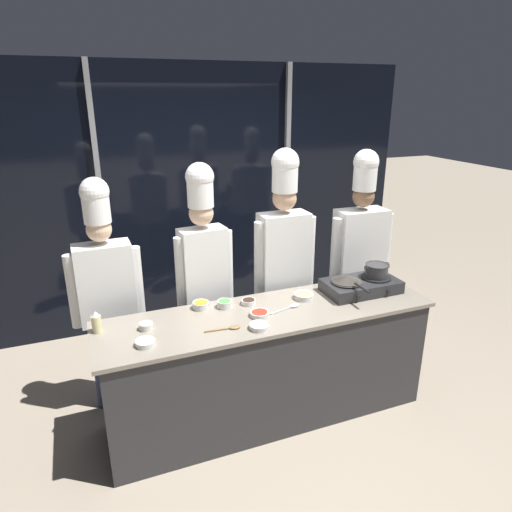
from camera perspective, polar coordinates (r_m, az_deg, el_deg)
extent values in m
plane|color=gray|center=(3.84, 1.45, -19.02)|extent=(24.00, 24.00, 0.00)
cube|color=black|center=(4.89, -7.05, 7.16)|extent=(4.66, 0.04, 2.70)
cube|color=gray|center=(4.70, -18.70, 5.75)|extent=(0.05, 0.05, 2.70)
cube|color=gray|center=(5.18, 3.82, 7.97)|extent=(0.05, 0.05, 2.70)
cube|color=#2D2D30|center=(3.59, 1.51, -13.62)|extent=(2.41, 0.62, 0.87)
cube|color=gray|center=(3.36, 1.58, -7.22)|extent=(2.49, 0.66, 0.03)
cube|color=#28282B|center=(3.75, 12.98, -3.67)|extent=(0.60, 0.33, 0.10)
cylinder|color=black|center=(3.66, 11.25, -3.23)|extent=(0.24, 0.24, 0.01)
cylinder|color=black|center=(3.55, 12.69, -5.06)|extent=(0.03, 0.01, 0.03)
cylinder|color=black|center=(3.81, 14.77, -2.59)|extent=(0.24, 0.24, 0.01)
cylinder|color=black|center=(3.70, 16.26, -4.31)|extent=(0.03, 0.01, 0.03)
cylinder|color=#38332D|center=(3.66, 11.26, -3.09)|extent=(0.23, 0.23, 0.01)
cone|color=#38332D|center=(3.65, 11.28, -2.81)|extent=(0.25, 0.25, 0.05)
cylinder|color=black|center=(3.49, 13.12, -3.88)|extent=(0.02, 0.19, 0.02)
cylinder|color=#333335|center=(3.79, 14.84, -1.78)|extent=(0.18, 0.18, 0.10)
torus|color=#333335|center=(3.77, 14.91, -1.06)|extent=(0.19, 0.19, 0.01)
torus|color=#333335|center=(3.72, 13.61, -1.53)|extent=(0.01, 0.05, 0.05)
torus|color=#333335|center=(3.83, 16.11, -1.11)|extent=(0.01, 0.05, 0.05)
cylinder|color=beige|center=(3.24, -19.30, -8.04)|extent=(0.06, 0.06, 0.12)
cone|color=white|center=(3.21, -19.46, -6.81)|extent=(0.05, 0.05, 0.03)
cylinder|color=white|center=(3.42, -6.90, -6.14)|extent=(0.12, 0.12, 0.05)
torus|color=white|center=(3.41, -6.92, -5.77)|extent=(0.12, 0.12, 0.01)
cylinder|color=orange|center=(3.41, -6.91, -5.94)|extent=(0.10, 0.10, 0.03)
cylinder|color=white|center=(3.29, 0.46, -7.27)|extent=(0.14, 0.14, 0.03)
torus|color=white|center=(3.28, 0.46, -7.02)|extent=(0.14, 0.14, 0.01)
cylinder|color=#B22D1E|center=(3.28, 0.46, -7.13)|extent=(0.11, 0.11, 0.02)
cylinder|color=white|center=(3.12, 0.38, -8.82)|extent=(0.13, 0.13, 0.03)
torus|color=white|center=(3.11, 0.38, -8.57)|extent=(0.14, 0.14, 0.01)
cylinder|color=silver|center=(3.12, 0.38, -8.68)|extent=(0.11, 0.11, 0.02)
cylinder|color=white|center=(3.20, -13.58, -8.55)|extent=(0.09, 0.09, 0.04)
torus|color=white|center=(3.19, -13.61, -8.20)|extent=(0.09, 0.09, 0.01)
cylinder|color=#EAA893|center=(3.19, -13.60, -8.37)|extent=(0.08, 0.08, 0.02)
cylinder|color=white|center=(3.46, -0.93, -5.77)|extent=(0.11, 0.11, 0.03)
torus|color=white|center=(3.45, -0.93, -5.51)|extent=(0.11, 0.11, 0.01)
cylinder|color=#382319|center=(3.46, -0.93, -5.62)|extent=(0.09, 0.09, 0.02)
cylinder|color=white|center=(3.42, -3.94, -6.02)|extent=(0.11, 0.11, 0.05)
torus|color=white|center=(3.41, -3.95, -5.63)|extent=(0.11, 0.11, 0.01)
cylinder|color=#4C9E47|center=(3.41, -3.95, -5.82)|extent=(0.09, 0.09, 0.03)
cylinder|color=white|center=(3.57, 5.98, -5.02)|extent=(0.15, 0.15, 0.04)
torus|color=white|center=(3.56, 5.99, -4.74)|extent=(0.15, 0.15, 0.01)
cylinder|color=#9E896B|center=(3.57, 5.99, -4.86)|extent=(0.12, 0.12, 0.02)
cylinder|color=white|center=(3.02, -13.68, -10.52)|extent=(0.13, 0.13, 0.03)
torus|color=white|center=(3.01, -13.71, -10.25)|extent=(0.13, 0.13, 0.01)
cylinder|color=beige|center=(3.01, -13.70, -10.37)|extent=(0.10, 0.10, 0.02)
cube|color=#B2B5BA|center=(3.36, 3.08, -6.85)|extent=(0.18, 0.07, 0.01)
ellipsoid|color=#B2B5BA|center=(3.44, 4.78, -6.18)|extent=(0.10, 0.08, 0.02)
cube|color=olive|center=(3.11, -4.93, -9.21)|extent=(0.17, 0.03, 0.01)
ellipsoid|color=olive|center=(3.14, -2.68, -8.87)|extent=(0.08, 0.06, 0.02)
cylinder|color=#2D3856|center=(3.91, -15.54, -12.28)|extent=(0.11, 0.11, 0.76)
cylinder|color=#2D3856|center=(3.90, -18.89, -12.76)|extent=(0.11, 0.11, 0.76)
cube|color=white|center=(3.60, -18.31, -3.24)|extent=(0.42, 0.22, 0.61)
cylinder|color=white|center=(3.59, -14.60, -3.16)|extent=(0.08, 0.08, 0.56)
cylinder|color=white|center=(3.57, -21.89, -4.17)|extent=(0.08, 0.08, 0.56)
sphere|color=beige|center=(3.46, -19.05, 3.16)|extent=(0.18, 0.18, 0.18)
cylinder|color=white|center=(3.42, -19.35, 5.75)|extent=(0.19, 0.19, 0.22)
sphere|color=white|center=(3.40, -19.56, 7.59)|extent=(0.20, 0.20, 0.20)
cylinder|color=#4C4C51|center=(3.97, -4.82, -10.79)|extent=(0.09, 0.09, 0.79)
cylinder|color=#4C4C51|center=(3.91, -7.56, -11.43)|extent=(0.09, 0.09, 0.79)
cube|color=white|center=(3.62, -6.59, -1.40)|extent=(0.38, 0.23, 0.64)
cylinder|color=white|center=(3.67, -3.48, -1.17)|extent=(0.07, 0.07, 0.59)
cylinder|color=white|center=(3.54, -9.46, -2.25)|extent=(0.07, 0.07, 0.59)
sphere|color=beige|center=(3.49, -6.87, 5.29)|extent=(0.19, 0.19, 0.19)
cylinder|color=white|center=(3.45, -6.98, 7.95)|extent=(0.20, 0.20, 0.23)
sphere|color=white|center=(3.43, -7.06, 9.81)|extent=(0.21, 0.21, 0.21)
cylinder|color=#2D3856|center=(4.16, 4.66, -9.00)|extent=(0.11, 0.11, 0.82)
cylinder|color=#2D3856|center=(4.07, 1.75, -9.59)|extent=(0.11, 0.11, 0.82)
cube|color=white|center=(3.81, 3.43, 0.51)|extent=(0.41, 0.21, 0.66)
cylinder|color=white|center=(3.88, 6.72, 0.57)|extent=(0.08, 0.08, 0.61)
cylinder|color=white|center=(3.70, 0.40, -0.30)|extent=(0.08, 0.08, 0.61)
sphere|color=tan|center=(3.68, 3.58, 7.19)|extent=(0.20, 0.20, 0.20)
cylinder|color=white|center=(3.65, 3.63, 9.81)|extent=(0.21, 0.21, 0.23)
sphere|color=white|center=(3.63, 3.67, 11.63)|extent=(0.22, 0.22, 0.22)
cylinder|color=#232326|center=(4.52, 13.45, -7.20)|extent=(0.12, 0.12, 0.80)
cylinder|color=#232326|center=(4.40, 10.72, -7.76)|extent=(0.12, 0.12, 0.80)
cube|color=white|center=(4.18, 12.81, 1.36)|extent=(0.46, 0.25, 0.65)
cylinder|color=white|center=(4.29, 15.88, 1.31)|extent=(0.09, 0.09, 0.59)
cylinder|color=white|center=(4.03, 10.02, 0.59)|extent=(0.09, 0.09, 0.59)
sphere|color=brown|center=(4.07, 13.28, 7.27)|extent=(0.19, 0.19, 0.19)
cylinder|color=white|center=(4.03, 13.47, 9.66)|extent=(0.20, 0.20, 0.24)
sphere|color=white|center=(4.01, 13.61, 11.35)|extent=(0.22, 0.22, 0.22)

